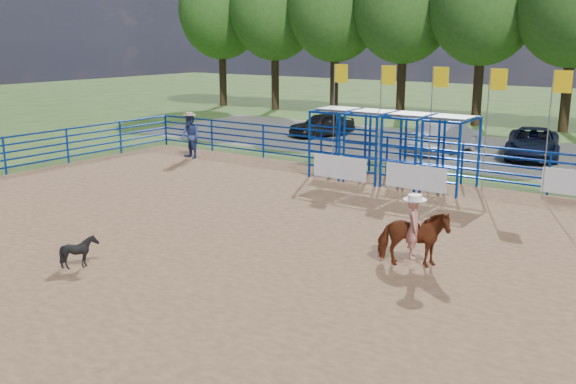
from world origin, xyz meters
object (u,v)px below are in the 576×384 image
(spectator_cowboy, at_px, (190,136))
(car_c, at_px, (533,143))
(horse_and_rider, at_px, (413,232))
(calf, at_px, (79,252))
(car_b, at_px, (446,137))
(car_a, at_px, (322,125))

(spectator_cowboy, bearing_deg, car_c, 35.76)
(horse_and_rider, distance_m, calf, 7.69)
(spectator_cowboy, xyz_separation_m, car_b, (8.62, 7.83, -0.28))
(spectator_cowboy, relative_size, car_c, 0.43)
(car_b, bearing_deg, car_a, -0.82)
(calf, height_order, car_b, car_b)
(car_a, xyz_separation_m, car_c, (10.94, -0.01, 0.02))
(car_b, height_order, car_c, car_b)
(horse_and_rider, relative_size, calf, 3.14)
(horse_and_rider, bearing_deg, car_a, 127.95)
(spectator_cowboy, distance_m, car_a, 8.91)
(horse_and_rider, height_order, spectator_cowboy, horse_and_rider)
(car_c, bearing_deg, spectator_cowboy, -157.45)
(horse_and_rider, distance_m, car_c, 15.98)
(calf, xyz_separation_m, car_a, (-6.15, 20.36, 0.24))
(spectator_cowboy, distance_m, car_c, 15.07)
(car_a, bearing_deg, horse_and_rider, -31.74)
(car_c, bearing_deg, calf, -116.46)
(spectator_cowboy, bearing_deg, calf, -57.25)
(calf, bearing_deg, car_a, 7.72)
(horse_and_rider, bearing_deg, car_c, 95.27)
(car_a, distance_m, car_b, 7.40)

